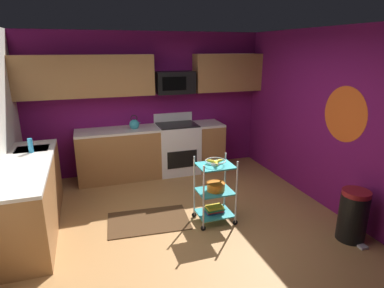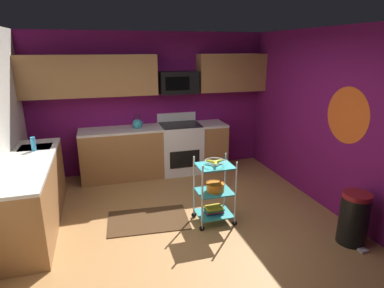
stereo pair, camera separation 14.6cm
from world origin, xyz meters
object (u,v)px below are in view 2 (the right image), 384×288
(oven_range, at_px, (180,147))
(kettle, at_px, (137,124))
(microwave, at_px, (178,82))
(mixing_bowl_large, at_px, (215,187))
(rolling_cart, at_px, (214,191))
(fruit_bowl, at_px, (215,162))
(dish_soap_bottle, at_px, (33,144))
(trash_can, at_px, (354,218))
(book_stack, at_px, (214,210))

(oven_range, distance_m, kettle, 0.95)
(microwave, relative_size, mixing_bowl_large, 2.78)
(rolling_cart, distance_m, mixing_bowl_large, 0.07)
(oven_range, bearing_deg, fruit_bowl, -91.00)
(microwave, distance_m, dish_soap_bottle, 2.67)
(kettle, bearing_deg, dish_soap_bottle, -149.15)
(oven_range, distance_m, fruit_bowl, 2.02)
(oven_range, bearing_deg, trash_can, -64.05)
(fruit_bowl, bearing_deg, microwave, 89.06)
(fruit_bowl, relative_size, dish_soap_bottle, 1.36)
(oven_range, distance_m, mixing_bowl_large, 1.98)
(mixing_bowl_large, xyz_separation_m, book_stack, (-0.01, -0.00, -0.34))
(dish_soap_bottle, bearing_deg, book_stack, -24.06)
(microwave, relative_size, fruit_bowl, 2.57)
(book_stack, bearing_deg, trash_can, -32.94)
(microwave, distance_m, fruit_bowl, 2.24)
(mixing_bowl_large, xyz_separation_m, trash_can, (1.44, -0.94, -0.19))
(microwave, relative_size, kettle, 2.65)
(dish_soap_bottle, distance_m, trash_can, 4.33)
(oven_range, relative_size, microwave, 1.57)
(rolling_cart, distance_m, trash_can, 1.74)
(kettle, height_order, trash_can, kettle)
(fruit_bowl, distance_m, trash_can, 1.82)
(oven_range, relative_size, fruit_bowl, 4.04)
(book_stack, distance_m, kettle, 2.27)
(fruit_bowl, bearing_deg, trash_can, -32.94)
(microwave, bearing_deg, book_stack, -90.94)
(microwave, height_order, trash_can, microwave)
(oven_range, height_order, fruit_bowl, oven_range)
(microwave, bearing_deg, kettle, -172.22)
(trash_can, bearing_deg, microwave, 115.17)
(microwave, xyz_separation_m, dish_soap_bottle, (-2.36, -1.04, -0.68))
(fruit_bowl, height_order, kettle, kettle)
(microwave, height_order, book_stack, microwave)
(book_stack, xyz_separation_m, trash_can, (1.46, -0.94, 0.15))
(fruit_bowl, distance_m, book_stack, 0.70)
(kettle, bearing_deg, trash_can, -52.79)
(dish_soap_bottle, bearing_deg, mixing_bowl_large, -23.93)
(microwave, relative_size, rolling_cart, 0.77)
(fruit_bowl, distance_m, kettle, 2.12)
(book_stack, bearing_deg, oven_range, 89.00)
(oven_range, xyz_separation_m, kettle, (-0.79, -0.00, 0.52))
(book_stack, bearing_deg, fruit_bowl, 180.00)
(oven_range, xyz_separation_m, microwave, (-0.00, 0.10, 1.22))
(rolling_cart, relative_size, trash_can, 1.39)
(rolling_cart, xyz_separation_m, trash_can, (1.46, -0.94, -0.12))
(mixing_bowl_large, relative_size, dish_soap_bottle, 1.26)
(dish_soap_bottle, bearing_deg, oven_range, 21.71)
(rolling_cart, xyz_separation_m, book_stack, (0.00, -0.00, -0.27))
(rolling_cart, bearing_deg, fruit_bowl, -153.43)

